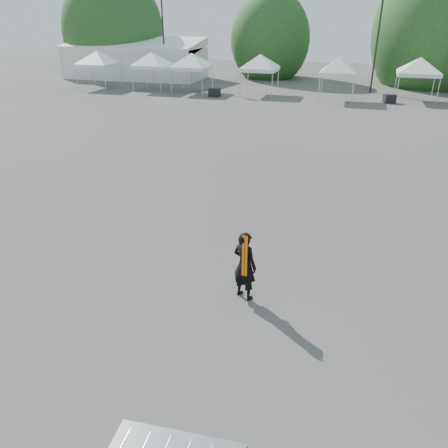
# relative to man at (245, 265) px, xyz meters

# --- Properties ---
(ground) EXTENTS (120.00, 120.00, 0.00)m
(ground) POSITION_rel_man_xyz_m (0.04, 2.28, -0.88)
(ground) COLOR #474442
(ground) RESTS_ON ground
(marquee) EXTENTS (15.00, 6.25, 4.23)m
(marquee) POSITION_rel_man_xyz_m (-21.96, 37.28, 1.08)
(marquee) COLOR white
(marquee) RESTS_ON ground
(light_pole_west) EXTENTS (0.60, 0.25, 10.30)m
(light_pole_west) POSITION_rel_man_xyz_m (-17.96, 36.28, 4.89)
(light_pole_west) COLOR black
(light_pole_west) RESTS_ON ground
(light_pole_east) EXTENTS (0.60, 0.25, 9.80)m
(light_pole_east) POSITION_rel_man_xyz_m (3.04, 34.28, 4.63)
(light_pole_east) COLOR black
(light_pole_east) RESTS_ON ground
(tree_far_w) EXTENTS (4.80, 4.80, 7.30)m
(tree_far_w) POSITION_rel_man_xyz_m (-25.96, 40.28, 3.65)
(tree_far_w) COLOR #382314
(tree_far_w) RESTS_ON ground
(tree_mid_w) EXTENTS (4.16, 4.16, 6.33)m
(tree_mid_w) POSITION_rel_man_xyz_m (-7.96, 42.28, 3.04)
(tree_mid_w) COLOR #382314
(tree_mid_w) RESTS_ON ground
(tree_mid_e) EXTENTS (5.12, 5.12, 7.79)m
(tree_mid_e) POSITION_rel_man_xyz_m (9.04, 41.28, 3.96)
(tree_mid_e) COLOR #382314
(tree_mid_e) RESTS_ON ground
(tent_a) EXTENTS (4.52, 4.52, 3.88)m
(tent_a) POSITION_rel_man_xyz_m (-22.00, 29.85, 2.17)
(tent_a) COLOR silver
(tent_a) RESTS_ON ground
(tent_b) EXTENTS (4.18, 4.18, 3.88)m
(tent_b) POSITION_rel_man_xyz_m (-16.47, 30.07, 2.17)
(tent_b) COLOR silver
(tent_b) RESTS_ON ground
(tent_c) EXTENTS (4.41, 4.41, 3.88)m
(tent_c) POSITION_rel_man_xyz_m (-12.55, 29.97, 2.17)
(tent_c) COLOR silver
(tent_c) RESTS_ON ground
(tent_d) EXTENTS (4.24, 4.24, 3.88)m
(tent_d) POSITION_rel_man_xyz_m (-6.44, 30.57, 2.17)
(tent_d) COLOR silver
(tent_d) RESTS_ON ground
(tent_e) EXTENTS (3.96, 3.96, 3.88)m
(tent_e) POSITION_rel_man_xyz_m (0.28, 29.30, 2.17)
(tent_e) COLOR silver
(tent_e) RESTS_ON ground
(tent_f) EXTENTS (4.50, 4.50, 3.88)m
(tent_f) POSITION_rel_man_xyz_m (6.47, 31.07, 2.17)
(tent_f) COLOR silver
(tent_f) RESTS_ON ground
(man) EXTENTS (0.76, 0.64, 1.76)m
(man) POSITION_rel_man_xyz_m (0.00, 0.00, 0.00)
(man) COLOR black
(man) RESTS_ON ground
(crate_west) EXTENTS (0.94, 0.75, 0.69)m
(crate_west) POSITION_rel_man_xyz_m (-9.78, 27.96, -0.54)
(crate_west) COLOR black
(crate_west) RESTS_ON ground
(crate_mid) EXTENTS (1.03, 0.91, 0.67)m
(crate_mid) POSITION_rel_man_xyz_m (4.47, 29.15, -0.55)
(crate_mid) COLOR black
(crate_mid) RESTS_ON ground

